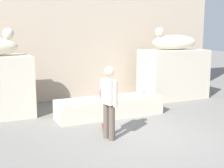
{
  "coord_description": "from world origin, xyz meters",
  "views": [
    {
      "loc": [
        -3.53,
        -6.17,
        2.54
      ],
      "look_at": [
        -0.3,
        1.02,
        1.1
      ],
      "focal_mm": 51.0,
      "sensor_mm": 36.0,
      "label": 1
    }
  ],
  "objects_px": {
    "skater": "(109,100)",
    "bottle_red": "(101,94)",
    "statue_reclining_right": "(173,42)",
    "bottle_clear": "(142,90)",
    "skateboard": "(107,129)"
  },
  "relations": [
    {
      "from": "skateboard",
      "to": "skater",
      "type": "bearing_deg",
      "value": -2.16
    },
    {
      "from": "statue_reclining_right",
      "to": "bottle_red",
      "type": "height_order",
      "value": "statue_reclining_right"
    },
    {
      "from": "bottle_red",
      "to": "bottle_clear",
      "type": "xyz_separation_m",
      "value": [
        1.37,
        0.1,
        -0.02
      ]
    },
    {
      "from": "statue_reclining_right",
      "to": "bottle_red",
      "type": "bearing_deg",
      "value": 32.84
    },
    {
      "from": "skateboard",
      "to": "bottle_clear",
      "type": "distance_m",
      "value": 2.28
    },
    {
      "from": "skater",
      "to": "bottle_clear",
      "type": "relative_size",
      "value": 6.5
    },
    {
      "from": "skater",
      "to": "bottle_red",
      "type": "distance_m",
      "value": 1.86
    },
    {
      "from": "skater",
      "to": "bottle_clear",
      "type": "bearing_deg",
      "value": 120.92
    },
    {
      "from": "skater",
      "to": "skateboard",
      "type": "relative_size",
      "value": 2.03
    },
    {
      "from": "bottle_red",
      "to": "bottle_clear",
      "type": "bearing_deg",
      "value": 4.0
    },
    {
      "from": "skateboard",
      "to": "bottle_clear",
      "type": "xyz_separation_m",
      "value": [
        1.73,
        1.37,
        0.58
      ]
    },
    {
      "from": "statue_reclining_right",
      "to": "skater",
      "type": "height_order",
      "value": "statue_reclining_right"
    },
    {
      "from": "skater",
      "to": "bottle_clear",
      "type": "xyz_separation_m",
      "value": [
        1.9,
        1.86,
        -0.28
      ]
    },
    {
      "from": "statue_reclining_right",
      "to": "skater",
      "type": "distance_m",
      "value": 4.94
    },
    {
      "from": "statue_reclining_right",
      "to": "bottle_clear",
      "type": "xyz_separation_m",
      "value": [
        -1.88,
        -1.14,
        -1.36
      ]
    }
  ]
}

